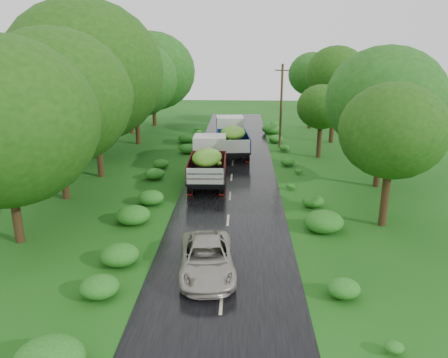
# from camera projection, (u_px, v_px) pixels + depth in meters

# --- Properties ---
(ground) EXTENTS (120.00, 120.00, 0.00)m
(ground) POSITION_uv_depth(u_px,v_px,m) (221.00, 303.00, 16.54)
(ground) COLOR #13460F
(ground) RESTS_ON ground
(road) EXTENTS (6.50, 80.00, 0.02)m
(road) POSITION_uv_depth(u_px,v_px,m) (226.00, 244.00, 21.30)
(road) COLOR black
(road) RESTS_ON ground
(road_lines) EXTENTS (0.12, 69.60, 0.00)m
(road_lines) POSITION_uv_depth(u_px,v_px,m) (227.00, 235.00, 22.25)
(road_lines) COLOR #BFB78C
(road_lines) RESTS_ON road
(truck_near) EXTENTS (2.53, 6.85, 2.86)m
(truck_near) POSITION_uv_depth(u_px,v_px,m) (208.00, 159.00, 30.44)
(truck_near) COLOR black
(truck_near) RESTS_ON ground
(truck_far) EXTENTS (3.16, 7.23, 2.95)m
(truck_far) POSITION_uv_depth(u_px,v_px,m) (232.00, 135.00, 38.01)
(truck_far) COLOR black
(truck_far) RESTS_ON ground
(car) EXTENTS (2.75, 5.09, 1.36)m
(car) POSITION_uv_depth(u_px,v_px,m) (207.00, 258.00, 18.47)
(car) COLOR #A7A194
(car) RESTS_ON road
(utility_pole) EXTENTS (1.31, 0.42, 7.61)m
(utility_pole) POSITION_uv_depth(u_px,v_px,m) (281.00, 106.00, 39.51)
(utility_pole) COLOR #382616
(utility_pole) RESTS_ON ground
(trees_left) EXTENTS (7.52, 35.72, 9.37)m
(trees_left) POSITION_uv_depth(u_px,v_px,m) (105.00, 80.00, 35.75)
(trees_left) COLOR black
(trees_left) RESTS_ON ground
(trees_right) EXTENTS (6.04, 30.92, 8.10)m
(trees_right) POSITION_uv_depth(u_px,v_px,m) (347.00, 93.00, 34.21)
(trees_right) COLOR black
(trees_right) RESTS_ON ground
(shrubs) EXTENTS (11.90, 44.00, 0.70)m
(shrubs) POSITION_uv_depth(u_px,v_px,m) (231.00, 181.00, 29.78)
(shrubs) COLOR #155B18
(shrubs) RESTS_ON ground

